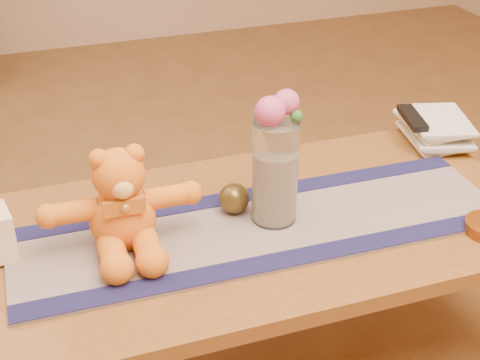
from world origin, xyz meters
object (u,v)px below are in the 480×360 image
object	(u,v)px
bronze_ball	(234,198)
book_bottom	(408,139)
teddy_bear	(121,199)
glass_vase	(275,172)
tv_remote	(412,118)

from	to	relation	value
bronze_ball	book_bottom	xyz separation A→B (m)	(0.62, 0.20, -0.04)
teddy_bear	glass_vase	distance (m)	0.37
teddy_bear	book_bottom	size ratio (longest dim) A/B	1.57
glass_vase	tv_remote	bearing A→B (deg)	25.38
teddy_bear	glass_vase	xyz separation A→B (m)	(0.37, -0.02, 0.01)
book_bottom	tv_remote	distance (m)	0.08
glass_vase	bronze_ball	bearing A→B (deg)	143.81
bronze_ball	book_bottom	distance (m)	0.65
book_bottom	tv_remote	size ratio (longest dim) A/B	1.39
teddy_bear	bronze_ball	size ratio (longest dim) A/B	4.59
teddy_bear	glass_vase	size ratio (longest dim) A/B	1.34
teddy_bear	tv_remote	world-z (taller)	teddy_bear
bronze_ball	tv_remote	distance (m)	0.65
glass_vase	book_bottom	bearing A→B (deg)	26.13
teddy_bear	tv_remote	distance (m)	0.93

